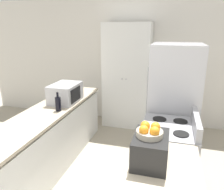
# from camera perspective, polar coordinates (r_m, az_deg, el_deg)

# --- Properties ---
(wall_back) EXTENTS (7.00, 0.06, 2.60)m
(wall_back) POSITION_cam_1_polar(r_m,az_deg,el_deg) (4.70, 5.31, 8.42)
(wall_back) COLOR silver
(wall_back) RESTS_ON ground_plane
(counter_left) EXTENTS (0.60, 2.72, 0.88)m
(counter_left) POSITION_cam_1_polar(r_m,az_deg,el_deg) (3.39, -16.14, -11.22)
(counter_left) COLOR silver
(counter_left) RESTS_ON ground_plane
(pantry_cabinet) EXTENTS (0.93, 0.49, 2.11)m
(pantry_cabinet) POSITION_cam_1_polar(r_m,az_deg,el_deg) (4.48, 3.84, 4.85)
(pantry_cabinet) COLOR white
(pantry_cabinet) RESTS_ON ground_plane
(stove) EXTENTS (0.66, 0.74, 1.04)m
(stove) POSITION_cam_1_polar(r_m,az_deg,el_deg) (2.90, 14.12, -15.76)
(stove) COLOR #9E9EA3
(stove) RESTS_ON ground_plane
(refrigerator) EXTENTS (0.73, 0.75, 1.79)m
(refrigerator) POSITION_cam_1_polar(r_m,az_deg,el_deg) (3.42, 15.65, -2.39)
(refrigerator) COLOR #B7B7BC
(refrigerator) RESTS_ON ground_plane
(microwave) EXTENTS (0.39, 0.53, 0.29)m
(microwave) POSITION_cam_1_polar(r_m,az_deg,el_deg) (3.49, -12.05, 0.53)
(microwave) COLOR #B2B2B7
(microwave) RESTS_ON counter_left
(wine_bottle) EXTENTS (0.08, 0.08, 0.27)m
(wine_bottle) POSITION_cam_1_polar(r_m,az_deg,el_deg) (3.13, -13.90, -2.20)
(wine_bottle) COLOR black
(wine_bottle) RESTS_ON counter_left
(toaster_oven) EXTENTS (0.30, 0.40, 0.25)m
(toaster_oven) POSITION_cam_1_polar(r_m,az_deg,el_deg) (1.94, 9.97, -13.78)
(toaster_oven) COLOR black
(toaster_oven) RESTS_ON counter_right
(fruit_bowl) EXTENTS (0.22, 0.22, 0.11)m
(fruit_bowl) POSITION_cam_1_polar(r_m,az_deg,el_deg) (1.85, 9.81, -9.26)
(fruit_bowl) COLOR #B2A893
(fruit_bowl) RESTS_ON toaster_oven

